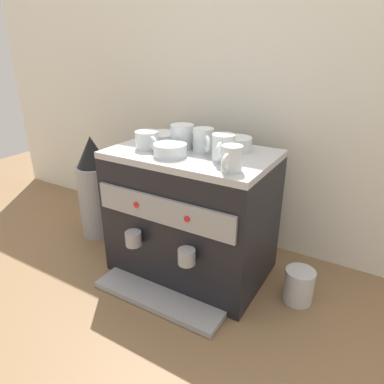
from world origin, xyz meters
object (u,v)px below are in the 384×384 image
ceramic_bowl_1 (206,139)px  ceramic_cup_0 (223,148)px  ceramic_bowl_3 (170,150)px  coffee_grinder (96,190)px  milk_pitcher (299,286)px  ceramic_cup_3 (147,140)px  ceramic_cup_4 (183,136)px  ceramic_bowl_2 (163,137)px  ceramic_cup_2 (231,159)px  espresso_machine (191,214)px  ceramic_bowl_0 (236,144)px  ceramic_cup_1 (204,140)px

ceramic_bowl_1 → ceramic_cup_0: bearing=-45.6°
ceramic_bowl_3 → coffee_grinder: size_ratio=0.24×
ceramic_cup_0 → milk_pitcher: bearing=11.7°
ceramic_cup_3 → ceramic_cup_4: bearing=38.3°
ceramic_bowl_2 → ceramic_bowl_3: (0.13, -0.15, 0.00)m
ceramic_cup_2 → ceramic_cup_3: ceramic_cup_2 is taller
espresso_machine → ceramic_cup_4: ceramic_cup_4 is taller
ceramic_cup_0 → ceramic_cup_3: bearing=-176.3°
milk_pitcher → ceramic_bowl_1: bearing=168.5°
ceramic_cup_4 → coffee_grinder: size_ratio=0.27×
ceramic_cup_2 → ceramic_cup_4: (-0.25, 0.14, 0.00)m
ceramic_cup_2 → ceramic_bowl_0: bearing=110.7°
ceramic_bowl_1 → ceramic_bowl_2: 0.17m
ceramic_bowl_2 → milk_pitcher: 0.72m
ceramic_bowl_1 → coffee_grinder: ceramic_bowl_1 is taller
ceramic_bowl_3 → coffee_grinder: bearing=168.1°
ceramic_cup_0 → ceramic_bowl_1: size_ratio=1.24×
ceramic_cup_0 → coffee_grinder: 0.72m
ceramic_bowl_3 → milk_pitcher: size_ratio=0.91×
ceramic_cup_3 → ceramic_bowl_0: (0.27, 0.15, -0.01)m
ceramic_bowl_0 → coffee_grinder: ceramic_bowl_0 is taller
ceramic_cup_1 → ceramic_cup_2: 0.21m
espresso_machine → ceramic_cup_3: ceramic_cup_3 is taller
ceramic_cup_4 → coffee_grinder: 0.55m
ceramic_cup_0 → ceramic_bowl_0: ceramic_cup_0 is taller
ceramic_cup_2 → espresso_machine: bearing=150.2°
ceramic_bowl_2 → ceramic_bowl_0: bearing=5.4°
ceramic_cup_3 → ceramic_bowl_2: 0.12m
espresso_machine → milk_pitcher: bearing=3.2°
coffee_grinder → milk_pitcher: bearing=0.2°
espresso_machine → ceramic_cup_2: bearing=-29.8°
ceramic_cup_4 → ceramic_bowl_3: 0.11m
ceramic_cup_2 → ceramic_bowl_0: ceramic_cup_2 is taller
ceramic_cup_2 → milk_pitcher: (0.21, 0.14, -0.46)m
ceramic_cup_0 → espresso_machine: bearing=165.9°
ceramic_cup_2 → ceramic_bowl_0: size_ratio=0.92×
ceramic_cup_0 → ceramic_cup_4: (-0.18, 0.06, -0.00)m
ceramic_bowl_3 → coffee_grinder: ceramic_bowl_3 is taller
coffee_grinder → ceramic_cup_2: bearing=-10.8°
ceramic_bowl_0 → milk_pitcher: bearing=-13.6°
milk_pitcher → coffee_grinder: bearing=-179.8°
ceramic_cup_0 → ceramic_bowl_0: size_ratio=1.05×
ceramic_cup_2 → ceramic_cup_1: bearing=141.1°
ceramic_cup_4 → ceramic_bowl_0: bearing=21.5°
espresso_machine → ceramic_cup_0: (0.14, -0.03, 0.28)m
ceramic_cup_0 → ceramic_cup_1: (-0.10, 0.05, -0.00)m
milk_pitcher → ceramic_bowl_0: bearing=166.4°
ceramic_cup_2 → ceramic_cup_3: size_ratio=0.91×
ceramic_cup_3 → espresso_machine: bearing=19.7°
ceramic_bowl_2 → ceramic_bowl_3: bearing=-48.0°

